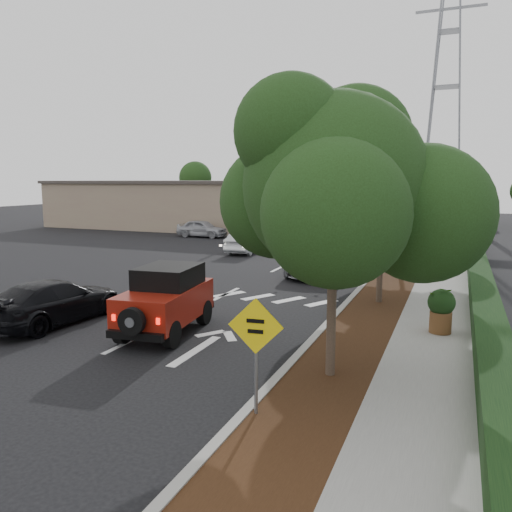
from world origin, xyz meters
The scene contains 19 objects.
ground centered at (0.00, 0.00, 0.00)m, with size 120.00×120.00×0.00m, color black.
curb centered at (4.60, 12.00, 0.07)m, with size 0.20×70.00×0.15m, color #9E9B93.
planting_strip centered at (5.60, 12.00, 0.06)m, with size 1.80×70.00×0.12m, color black.
sidewalk centered at (7.50, 12.00, 0.06)m, with size 2.00×70.00×0.12m, color gray.
hedge centered at (8.90, 12.00, 0.40)m, with size 0.80×70.00×0.80m, color black.
commercial_building centered at (-16.00, 30.00, 2.00)m, with size 22.00×12.00×4.00m, color gray.
transmission_tower centered at (6.00, 48.00, 0.00)m, with size 7.00×4.00×28.00m, color slate, non-canonical shape.
street_tree_near centered at (5.60, -0.50, 0.00)m, with size 3.80×3.80×5.92m, color #1A3210, non-canonical shape.
street_tree_mid centered at (5.60, 6.50, 0.00)m, with size 3.20×3.20×5.32m, color #1A3210, non-canonical shape.
street_tree_far centered at (5.60, 13.00, 0.00)m, with size 3.40×3.40×5.62m, color #1A3210, non-canonical shape.
light_pole_a centered at (-6.50, 26.00, 0.00)m, with size 2.00×0.22×9.00m, color slate, non-canonical shape.
light_pole_b centered at (-7.50, 38.00, 0.00)m, with size 2.00×0.22×9.00m, color slate, non-canonical shape.
red_jeep centered at (0.48, 1.19, 0.96)m, with size 1.98×3.79×1.88m.
silver_suv_ahead centered at (2.20, 11.41, 0.75)m, with size 2.49×5.40×1.50m, color #94979B.
black_suv_oncoming centered at (-3.17, 0.64, 0.66)m, with size 1.86×4.56×1.32m, color black.
silver_sedan_oncoming centered at (-3.53, 16.34, 0.66)m, with size 1.39×3.98×1.31m, color #B7BBBF.
parked_suv centered at (-9.83, 22.36, 0.66)m, with size 1.55×3.85×1.31m, color #A0A1A7.
speed_hump_sign centered at (4.80, -2.81, 1.49)m, with size 1.01×0.15×2.15m.
terracotta_planter centered at (7.69, 3.55, 0.87)m, with size 0.74×0.74×1.28m.
Camera 1 is at (8.00, -10.65, 4.30)m, focal length 35.00 mm.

